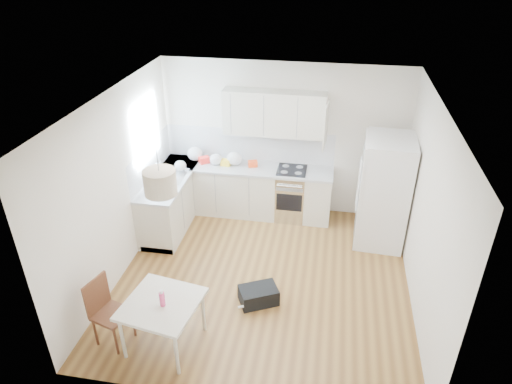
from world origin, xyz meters
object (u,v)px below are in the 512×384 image
refrigerator (385,192)px  dining_table (162,307)px  dining_chair (112,313)px  gym_bag (259,295)px

refrigerator → dining_table: refrigerator is taller
dining_chair → gym_bag: bearing=47.3°
refrigerator → gym_bag: bearing=-129.7°
dining_table → dining_chair: size_ratio=1.08×
refrigerator → gym_bag: 2.65m
refrigerator → dining_table: (-2.73, -2.78, -0.30)m
dining_table → gym_bag: dining_table is taller
refrigerator → dining_chair: bearing=-136.7°
dining_chair → gym_bag: 1.94m
refrigerator → dining_table: size_ratio=1.85×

